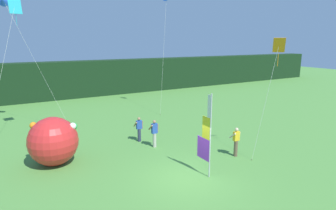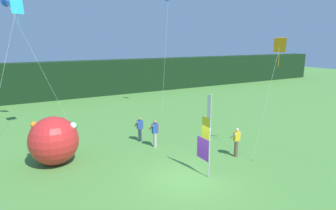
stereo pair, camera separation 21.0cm
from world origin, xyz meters
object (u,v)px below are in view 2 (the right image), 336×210
at_px(kite_cyan_diamond_3, 16,12).
at_px(kite_orange_diamond_4, 279,51).
at_px(person_mid_field, 140,128).
at_px(inflatable_balloon, 54,141).
at_px(kite_blue_delta_2, 6,0).
at_px(person_far_left, 155,133).
at_px(banner_flag, 206,137).
at_px(person_near_banner, 236,141).

distance_m(kite_cyan_diamond_3, kite_orange_diamond_4, 15.74).
bearing_deg(person_mid_field, kite_orange_diamond_4, -47.27).
height_order(inflatable_balloon, kite_blue_delta_2, kite_blue_delta_2).
xyz_separation_m(person_far_left, kite_blue_delta_2, (-7.12, 8.39, 8.26)).
bearing_deg(person_far_left, banner_flag, -84.70).
relative_size(person_mid_field, inflatable_balloon, 0.63).
bearing_deg(person_near_banner, banner_flag, -161.17).
relative_size(person_mid_field, kite_orange_diamond_4, 0.25).
bearing_deg(kite_cyan_diamond_3, inflatable_balloon, -79.87).
relative_size(inflatable_balloon, kite_blue_delta_2, 0.27).
xyz_separation_m(banner_flag, person_near_banner, (2.93, 1.00, -1.08)).
distance_m(person_far_left, kite_orange_diamond_4, 8.50).
relative_size(banner_flag, person_near_banner, 2.44).
distance_m(banner_flag, kite_blue_delta_2, 16.68).
distance_m(person_near_banner, kite_orange_diamond_4, 5.43).
height_order(banner_flag, kite_cyan_diamond_3, kite_cyan_diamond_3).
relative_size(person_far_left, kite_blue_delta_2, 0.18).
distance_m(person_mid_field, kite_cyan_diamond_3, 10.55).
distance_m(banner_flag, person_far_left, 4.76).
relative_size(person_near_banner, inflatable_balloon, 0.65).
bearing_deg(kite_blue_delta_2, inflatable_balloon, -80.63).
xyz_separation_m(person_mid_field, person_far_left, (0.39, -1.43, 0.06)).
relative_size(banner_flag, inflatable_balloon, 1.59).
relative_size(person_far_left, inflatable_balloon, 0.67).
height_order(person_far_left, kite_orange_diamond_4, kite_orange_diamond_4).
xyz_separation_m(banner_flag, person_mid_field, (-0.81, 6.05, -1.11)).
bearing_deg(kite_blue_delta_2, person_near_banner, -48.91).
height_order(banner_flag, person_far_left, banner_flag).
distance_m(inflatable_balloon, kite_blue_delta_2, 11.29).
bearing_deg(person_near_banner, person_mid_field, 126.54).
height_order(banner_flag, inflatable_balloon, banner_flag).
xyz_separation_m(kite_cyan_diamond_3, kite_orange_diamond_4, (11.85, -10.11, -2.26)).
height_order(person_near_banner, kite_blue_delta_2, kite_blue_delta_2).
height_order(person_near_banner, person_far_left, person_far_left).
bearing_deg(person_mid_field, banner_flag, -82.33).
xyz_separation_m(inflatable_balloon, kite_orange_diamond_4, (10.93, -4.97, 4.66)).
relative_size(person_near_banner, person_mid_field, 1.04).
distance_m(person_mid_field, person_far_left, 1.48).
distance_m(person_far_left, kite_cyan_diamond_3, 11.37).
height_order(inflatable_balloon, kite_orange_diamond_4, kite_orange_diamond_4).
bearing_deg(banner_flag, kite_blue_delta_2, 120.12).
bearing_deg(kite_orange_diamond_4, person_mid_field, 132.73).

